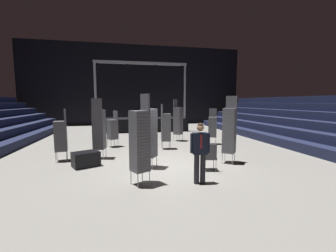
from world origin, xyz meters
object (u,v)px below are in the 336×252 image
at_px(chair_stack_rear_centre, 113,129).
at_px(chair_stack_mid_centre, 178,120).
at_px(man_with_tie, 200,150).
at_px(equipment_road_case, 86,159).
at_px(loose_chair_near_man, 210,155).
at_px(stage_riser, 141,123).
at_px(chair_stack_rear_right, 166,127).
at_px(chair_stack_rear_left, 227,125).
at_px(chair_stack_front_left, 99,129).
at_px(chair_stack_mid_left, 213,126).
at_px(chair_stack_aisle_right, 140,140).
at_px(chair_stack_aisle_left, 149,132).
at_px(chair_stack_mid_right, 61,135).
at_px(chair_stack_front_right, 229,130).

bearing_deg(chair_stack_rear_centre, chair_stack_mid_centre, -105.76).
xyz_separation_m(man_with_tie, equipment_road_case, (-3.47, 2.43, -0.73)).
bearing_deg(loose_chair_near_man, chair_stack_mid_centre, 98.28).
bearing_deg(stage_riser, chair_stack_rear_right, -85.08).
height_order(chair_stack_rear_left, chair_stack_rear_right, chair_stack_rear_right).
bearing_deg(equipment_road_case, chair_stack_mid_centre, 43.77).
distance_m(man_with_tie, chair_stack_front_left, 4.66).
height_order(chair_stack_mid_left, chair_stack_aisle_right, chair_stack_aisle_right).
relative_size(stage_riser, chair_stack_aisle_right, 2.82).
xyz_separation_m(stage_riser, chair_stack_front_left, (-2.40, -8.43, 0.63)).
xyz_separation_m(stage_riser, chair_stack_rear_centre, (-1.98, -6.14, 0.33)).
bearing_deg(chair_stack_front_left, chair_stack_aisle_left, -28.81).
bearing_deg(chair_stack_mid_right, equipment_road_case, -141.80).
xyz_separation_m(chair_stack_mid_right, chair_stack_mid_centre, (5.61, 3.40, 0.21)).
relative_size(chair_stack_aisle_left, loose_chair_near_man, 2.71).
xyz_separation_m(man_with_tie, chair_stack_rear_centre, (-2.66, 5.78, -0.05)).
bearing_deg(chair_stack_aisle_left, loose_chair_near_man, 102.23).
height_order(chair_stack_rear_centre, chair_stack_aisle_right, chair_stack_aisle_right).
distance_m(chair_stack_rear_right, chair_stack_rear_centre, 2.81).
distance_m(chair_stack_rear_right, chair_stack_aisle_right, 4.75).
distance_m(chair_stack_mid_centre, equipment_road_case, 6.38).
bearing_deg(chair_stack_aisle_right, loose_chair_near_man, -99.57).
height_order(stage_riser, chair_stack_aisle_left, stage_riser).
bearing_deg(loose_chair_near_man, chair_stack_aisle_right, -150.23).
bearing_deg(chair_stack_front_right, chair_stack_mid_right, 26.74).
bearing_deg(chair_stack_mid_right, chair_stack_mid_left, -83.61).
bearing_deg(chair_stack_mid_left, chair_stack_aisle_left, 67.29).
xyz_separation_m(chair_stack_front_right, chair_stack_mid_left, (0.88, 3.63, -0.29)).
relative_size(man_with_tie, equipment_road_case, 1.95).
relative_size(chair_stack_rear_right, chair_stack_aisle_right, 0.87).
xyz_separation_m(chair_stack_front_right, chair_stack_aisle_right, (-3.49, -1.53, 0.00)).
distance_m(stage_riser, man_with_tie, 11.95).
bearing_deg(chair_stack_mid_centre, chair_stack_mid_right, -16.08).
bearing_deg(chair_stack_aisle_left, chair_stack_rear_centre, -126.78).
xyz_separation_m(man_with_tie, loose_chair_near_man, (0.74, 1.05, -0.46)).
relative_size(chair_stack_rear_right, chair_stack_rear_centre, 1.18).
xyz_separation_m(stage_riser, chair_stack_aisle_right, (-0.99, -11.66, 0.67)).
relative_size(chair_stack_front_right, chair_stack_rear_right, 1.15).
bearing_deg(chair_stack_front_left, stage_riser, 87.39).
xyz_separation_m(chair_stack_mid_left, chair_stack_mid_centre, (-1.61, 1.36, 0.25)).
relative_size(chair_stack_mid_centre, chair_stack_aisle_right, 0.97).
bearing_deg(man_with_tie, chair_stack_rear_right, -83.31).
xyz_separation_m(chair_stack_mid_right, chair_stack_rear_left, (9.04, 3.91, -0.17)).
height_order(man_with_tie, chair_stack_mid_left, chair_stack_mid_left).
bearing_deg(chair_stack_mid_left, equipment_road_case, 50.56).
distance_m(chair_stack_front_right, equipment_road_case, 5.42).
distance_m(chair_stack_mid_centre, chair_stack_aisle_left, 5.49).
height_order(chair_stack_mid_centre, chair_stack_rear_centre, chair_stack_mid_centre).
bearing_deg(stage_riser, chair_stack_mid_right, -114.26).
bearing_deg(equipment_road_case, chair_stack_aisle_left, -15.44).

